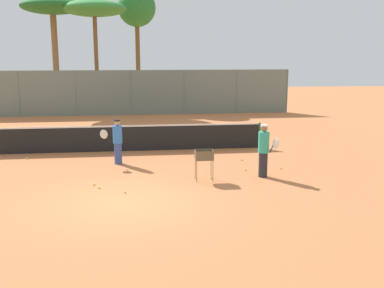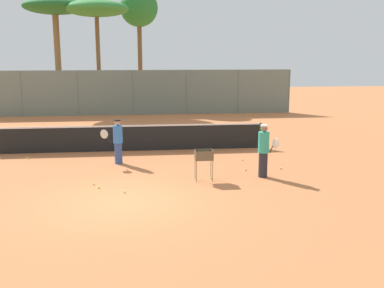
{
  "view_description": "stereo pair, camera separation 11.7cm",
  "coord_description": "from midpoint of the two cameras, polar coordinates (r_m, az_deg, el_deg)",
  "views": [
    {
      "loc": [
        0.4,
        -11.66,
        3.97
      ],
      "look_at": [
        2.17,
        2.8,
        1.0
      ],
      "focal_mm": 42.0,
      "sensor_mm": 36.0,
      "label": 1
    },
    {
      "loc": [
        0.52,
        -11.67,
        3.97
      ],
      "look_at": [
        2.17,
        2.8,
        1.0
      ],
      "focal_mm": 42.0,
      "sensor_mm": 36.0,
      "label": 2
    }
  ],
  "objects": [
    {
      "name": "tree_1",
      "position": [
        33.97,
        -7.13,
        16.6
      ],
      "size": [
        2.73,
        2.73,
        8.52
      ],
      "color": "brown",
      "rests_on": "ground_plane"
    },
    {
      "name": "player_red_cap",
      "position": [
        14.62,
        8.86,
        -0.76
      ],
      "size": [
        0.53,
        0.84,
        1.72
      ],
      "rotation": [
        0.0,
        0.0,
        5.19
      ],
      "color": "#26262D",
      "rests_on": "ground_plane"
    },
    {
      "name": "tennis_ball_1",
      "position": [
        18.16,
        -20.42,
        -1.73
      ],
      "size": [
        0.07,
        0.07,
        0.07
      ],
      "primitive_type": "sphere",
      "color": "#D1E54C",
      "rests_on": "ground_plane"
    },
    {
      "name": "tennis_ball_2",
      "position": [
        15.51,
        6.57,
        -3.26
      ],
      "size": [
        0.07,
        0.07,
        0.07
      ],
      "primitive_type": "sphere",
      "color": "#D1E54C",
      "rests_on": "ground_plane"
    },
    {
      "name": "tennis_ball_4",
      "position": [
        16.93,
        6.13,
        -1.99
      ],
      "size": [
        0.07,
        0.07,
        0.07
      ],
      "primitive_type": "sphere",
      "color": "#D1E54C",
      "rests_on": "ground_plane"
    },
    {
      "name": "ground_plane",
      "position": [
        12.33,
        -8.79,
        -7.4
      ],
      "size": [
        80.0,
        80.0,
        0.0
      ],
      "primitive_type": "plane",
      "color": "#C67242"
    },
    {
      "name": "player_white_outfit",
      "position": [
        16.41,
        -9.66,
        0.38
      ],
      "size": [
        0.82,
        0.51,
        1.62
      ],
      "rotation": [
        0.0,
        0.0,
        3.62
      ],
      "color": "#334C8C",
      "rests_on": "ground_plane"
    },
    {
      "name": "back_fence",
      "position": [
        29.37,
        -7.88,
        6.47
      ],
      "size": [
        20.93,
        0.08,
        2.88
      ],
      "color": "slate",
      "rests_on": "ground_plane"
    },
    {
      "name": "tennis_ball_6",
      "position": [
        15.9,
        10.99,
        -3.03
      ],
      "size": [
        0.07,
        0.07,
        0.07
      ],
      "primitive_type": "sphere",
      "color": "#D1E54C",
      "rests_on": "ground_plane"
    },
    {
      "name": "tennis_ball_0",
      "position": [
        13.15,
        -8.77,
        -6.03
      ],
      "size": [
        0.07,
        0.07,
        0.07
      ],
      "primitive_type": "sphere",
      "color": "#D1E54C",
      "rests_on": "ground_plane"
    },
    {
      "name": "tennis_net",
      "position": [
        18.54,
        -8.26,
        0.8
      ],
      "size": [
        11.11,
        0.1,
        1.07
      ],
      "color": "#26592D",
      "rests_on": "ground_plane"
    },
    {
      "name": "tennis_ball_7",
      "position": [
        13.71,
        -11.97,
        -5.42
      ],
      "size": [
        0.07,
        0.07,
        0.07
      ],
      "primitive_type": "sphere",
      "color": "#D1E54C",
      "rests_on": "ground_plane"
    },
    {
      "name": "tree_2",
      "position": [
        31.12,
        -12.41,
        16.29
      ],
      "size": [
        4.2,
        4.2,
        7.31
      ],
      "color": "brown",
      "rests_on": "ground_plane"
    },
    {
      "name": "tree_0",
      "position": [
        32.01,
        -17.38,
        15.99
      ],
      "size": [
        4.15,
        4.15,
        7.47
      ],
      "color": "brown",
      "rests_on": "ground_plane"
    },
    {
      "name": "ball_cart",
      "position": [
        14.07,
        1.3,
        -1.73
      ],
      "size": [
        0.56,
        0.41,
        0.98
      ],
      "color": "brown",
      "rests_on": "ground_plane"
    },
    {
      "name": "tennis_ball_5",
      "position": [
        14.08,
        -12.58,
        -4.99
      ],
      "size": [
        0.07,
        0.07,
        0.07
      ],
      "primitive_type": "sphere",
      "color": "#D1E54C",
      "rests_on": "ground_plane"
    },
    {
      "name": "tennis_ball_3",
      "position": [
        14.43,
        2.22,
        -4.32
      ],
      "size": [
        0.07,
        0.07,
        0.07
      ],
      "primitive_type": "sphere",
      "color": "#D1E54C",
      "rests_on": "ground_plane"
    }
  ]
}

